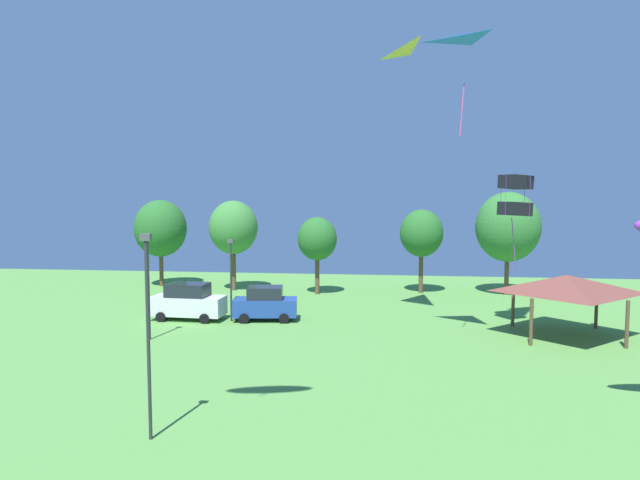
# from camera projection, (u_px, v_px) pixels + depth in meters

# --- Properties ---
(kite_flying_1) EXTENTS (2.04, 2.02, 5.79)m
(kite_flying_1) POSITION_uv_depth(u_px,v_px,m) (515.00, 196.00, 34.13)
(kite_flying_1) COLOR black
(kite_flying_4) EXTENTS (2.50, 3.54, 0.88)m
(kite_flying_4) POSITION_uv_depth(u_px,v_px,m) (379.00, 80.00, 34.51)
(kite_flying_4) COLOR yellow
(kite_flying_7) EXTENTS (3.32, 3.07, 3.82)m
(kite_flying_7) POSITION_uv_depth(u_px,v_px,m) (471.00, 66.00, 29.36)
(kite_flying_7) COLOR blue
(parked_car_leftmost) EXTENTS (4.86, 2.27, 2.40)m
(parked_car_leftmost) POSITION_uv_depth(u_px,v_px,m) (188.00, 302.00, 37.28)
(parked_car_leftmost) COLOR silver
(parked_car_leftmost) RESTS_ON ground
(parked_car_second_from_left) EXTENTS (4.28, 2.39, 2.22)m
(parked_car_second_from_left) POSITION_uv_depth(u_px,v_px,m) (265.00, 304.00, 37.06)
(parked_car_second_from_left) COLOR #234299
(parked_car_second_from_left) RESTS_ON ground
(park_pavilion) EXTENTS (6.39, 5.82, 3.60)m
(park_pavilion) POSITION_uv_depth(u_px,v_px,m) (567.00, 284.00, 32.72)
(park_pavilion) COLOR brown
(park_pavilion) RESTS_ON ground
(light_post_0) EXTENTS (0.36, 0.20, 6.98)m
(light_post_0) POSITION_uv_depth(u_px,v_px,m) (148.00, 326.00, 18.94)
(light_post_0) COLOR #2D2D33
(light_post_0) RESTS_ON ground
(light_post_2) EXTENTS (0.36, 0.20, 5.99)m
(light_post_2) POSITION_uv_depth(u_px,v_px,m) (148.00, 280.00, 32.01)
(light_post_2) COLOR #2D2D33
(light_post_2) RESTS_ON ground
(light_post_3) EXTENTS (0.36, 0.20, 5.32)m
(light_post_3) POSITION_uv_depth(u_px,v_px,m) (231.00, 274.00, 36.71)
(light_post_3) COLOR #2D2D33
(light_post_3) RESTS_ON ground
(treeline_tree_0) EXTENTS (4.57, 4.57, 7.67)m
(treeline_tree_0) POSITION_uv_depth(u_px,v_px,m) (160.00, 228.00, 50.40)
(treeline_tree_0) COLOR brown
(treeline_tree_0) RESTS_ON ground
(treeline_tree_1) EXTENTS (4.12, 4.12, 7.63)m
(treeline_tree_1) POSITION_uv_depth(u_px,v_px,m) (233.00, 228.00, 48.19)
(treeline_tree_1) COLOR brown
(treeline_tree_1) RESTS_ON ground
(treeline_tree_2) EXTENTS (3.22, 3.22, 6.32)m
(treeline_tree_2) POSITION_uv_depth(u_px,v_px,m) (317.00, 239.00, 46.43)
(treeline_tree_2) COLOR brown
(treeline_tree_2) RESTS_ON ground
(treeline_tree_3) EXTENTS (3.55, 3.55, 6.92)m
(treeline_tree_3) POSITION_uv_depth(u_px,v_px,m) (421.00, 233.00, 46.96)
(treeline_tree_3) COLOR brown
(treeline_tree_3) RESTS_ON ground
(treeline_tree_4) EXTENTS (5.15, 5.15, 8.37)m
(treeline_tree_4) POSITION_uv_depth(u_px,v_px,m) (508.00, 227.00, 46.08)
(treeline_tree_4) COLOR brown
(treeline_tree_4) RESTS_ON ground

